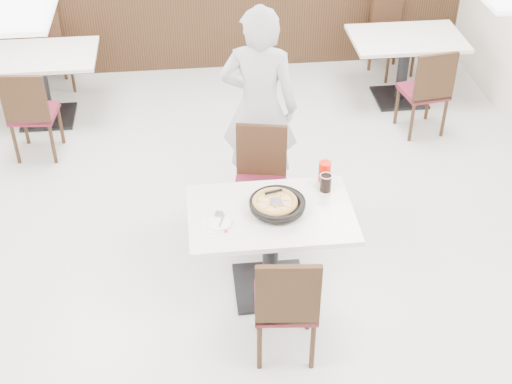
{
  "coord_description": "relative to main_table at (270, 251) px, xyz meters",
  "views": [
    {
      "loc": [
        -0.38,
        -4.44,
        3.91
      ],
      "look_at": [
        0.08,
        -0.3,
        0.85
      ],
      "focal_mm": 50.0,
      "sensor_mm": 36.0,
      "label": 1
    }
  ],
  "objects": [
    {
      "name": "diner_person",
      "position": [
        0.05,
        1.23,
        0.54
      ],
      "size": [
        0.75,
        0.59,
        1.83
      ],
      "primitive_type": "imported",
      "rotation": [
        0.0,
        0.0,
        2.89
      ],
      "color": "silver",
      "rests_on": "floor"
    },
    {
      "name": "red_cup",
      "position": [
        0.46,
        0.35,
        0.45
      ],
      "size": [
        0.1,
        0.1,
        0.16
      ],
      "primitive_type": "cylinder",
      "rotation": [
        0.0,
        0.0,
        -0.1
      ],
      "color": "red",
      "rests_on": "main_table"
    },
    {
      "name": "pizza",
      "position": [
        0.03,
        0.02,
        0.44
      ],
      "size": [
        0.31,
        0.31,
        0.02
      ],
      "primitive_type": "cylinder",
      "rotation": [
        0.0,
        0.0,
        -0.1
      ],
      "color": "#B3833A",
      "rests_on": "pizza_pan"
    },
    {
      "name": "main_table",
      "position": [
        0.0,
        0.0,
        0.0
      ],
      "size": [
        1.27,
        0.91,
        0.75
      ],
      "primitive_type": null,
      "rotation": [
        0.0,
        0.0,
        -0.1
      ],
      "color": "silver",
      "rests_on": "floor"
    },
    {
      "name": "bg_table_left",
      "position": [
        -2.04,
        2.86,
        0.0
      ],
      "size": [
        1.23,
        0.84,
        0.75
      ],
      "primitive_type": null,
      "rotation": [
        0.0,
        0.0,
        0.04
      ],
      "color": "silver",
      "rests_on": "floor"
    },
    {
      "name": "napkin",
      "position": [
        -0.42,
        -0.12,
        0.38
      ],
      "size": [
        0.17,
        0.17,
        0.0
      ],
      "primitive_type": "cube",
      "rotation": [
        0.0,
        0.0,
        0.04
      ],
      "color": "white",
      "rests_on": "main_table"
    },
    {
      "name": "pizza_pan",
      "position": [
        0.05,
        0.01,
        0.42
      ],
      "size": [
        0.43,
        0.43,
        0.01
      ],
      "primitive_type": "cylinder",
      "rotation": [
        0.0,
        0.0,
        -0.1
      ],
      "color": "black",
      "rests_on": "trivet"
    },
    {
      "name": "bg_chair_left_near",
      "position": [
        -2.03,
        2.17,
        0.1
      ],
      "size": [
        0.46,
        0.46,
        0.95
      ],
      "primitive_type": null,
      "rotation": [
        0.0,
        0.0,
        -0.1
      ],
      "color": "black",
      "rests_on": "floor"
    },
    {
      "name": "chair_far",
      "position": [
        -0.0,
        0.7,
        0.1
      ],
      "size": [
        0.5,
        0.5,
        0.95
      ],
      "primitive_type": null,
      "rotation": [
        0.0,
        0.0,
        2.94
      ],
      "color": "black",
      "rests_on": "floor"
    },
    {
      "name": "pizza_server",
      "position": [
        0.04,
        -0.0,
        0.47
      ],
      "size": [
        0.08,
        0.1,
        0.0
      ],
      "primitive_type": "cube",
      "rotation": [
        0.0,
        0.0,
        0.08
      ],
      "color": "silver",
      "rests_on": "pizza"
    },
    {
      "name": "floor",
      "position": [
        -0.17,
        0.42,
        -0.38
      ],
      "size": [
        7.0,
        7.0,
        0.0
      ],
      "primitive_type": "plane",
      "color": "#AAAAA5",
      "rests_on": "ground"
    },
    {
      "name": "bg_table_right",
      "position": [
        1.83,
        2.87,
        0.0
      ],
      "size": [
        1.2,
        0.8,
        0.75
      ],
      "primitive_type": null,
      "rotation": [
        0.0,
        0.0,
        0.0
      ],
      "color": "silver",
      "rests_on": "floor"
    },
    {
      "name": "bg_chair_right_far",
      "position": [
        1.89,
        3.5,
        0.1
      ],
      "size": [
        0.54,
        0.54,
        0.95
      ],
      "primitive_type": null,
      "rotation": [
        0.0,
        0.0,
        3.49
      ],
      "color": "black",
      "rests_on": "floor"
    },
    {
      "name": "trivet",
      "position": [
        0.09,
        0.03,
        0.39
      ],
      "size": [
        0.12,
        0.12,
        0.04
      ],
      "primitive_type": "cylinder",
      "rotation": [
        0.0,
        0.0,
        -0.1
      ],
      "color": "black",
      "rests_on": "main_table"
    },
    {
      "name": "chair_near",
      "position": [
        0.02,
        -0.62,
        0.1
      ],
      "size": [
        0.46,
        0.46,
        0.95
      ],
      "primitive_type": null,
      "rotation": [
        0.0,
        0.0,
        -0.1
      ],
      "color": "black",
      "rests_on": "floor"
    },
    {
      "name": "bg_chair_right_near",
      "position": [
        1.85,
        2.2,
        0.1
      ],
      "size": [
        0.48,
        0.48,
        0.95
      ],
      "primitive_type": null,
      "rotation": [
        0.0,
        0.0,
        0.16
      ],
      "color": "black",
      "rests_on": "floor"
    },
    {
      "name": "side_plate",
      "position": [
        -0.38,
        -0.09,
        0.38
      ],
      "size": [
        0.2,
        0.2,
        0.01
      ],
      "primitive_type": "cylinder",
      "rotation": [
        0.0,
        0.0,
        -0.1
      ],
      "color": "white",
      "rests_on": "napkin"
    },
    {
      "name": "cola_glass",
      "position": [
        0.44,
        0.22,
        0.44
      ],
      "size": [
        0.09,
        0.09,
        0.13
      ],
      "primitive_type": "cylinder",
      "rotation": [
        0.0,
        0.0,
        -0.1
      ],
      "color": "black",
      "rests_on": "main_table"
    },
    {
      "name": "bg_chair_left_far",
      "position": [
        -2.05,
        3.54,
        0.1
      ],
      "size": [
        0.54,
        0.54,
        0.95
      ],
      "primitive_type": null,
      "rotation": [
        0.0,
        0.0,
        3.51
      ],
      "color": "black",
      "rests_on": "floor"
    },
    {
      "name": "wainscot_back",
      "position": [
        -0.17,
        3.9,
        0.18
      ],
      "size": [
        5.9,
        0.03,
        1.1
      ],
      "primitive_type": "cube",
      "color": "black",
      "rests_on": "floor"
    },
    {
      "name": "fork",
      "position": [
        -0.36,
        -0.08,
        0.39
      ],
      "size": [
        0.06,
        0.14,
        0.0
      ],
      "primitive_type": "cube",
      "rotation": [
        0.0,
        0.0,
        -0.31
      ],
      "color": "silver",
      "rests_on": "side_plate"
    }
  ]
}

